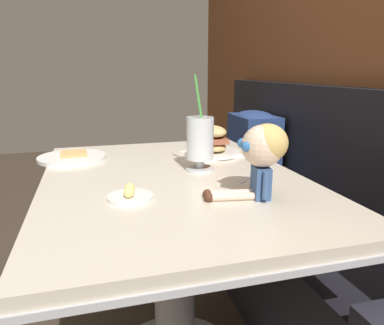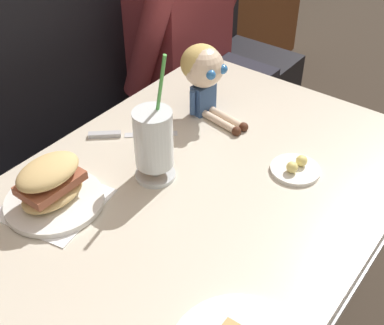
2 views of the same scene
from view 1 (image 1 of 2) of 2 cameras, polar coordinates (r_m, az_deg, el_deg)
name	(u,v)px [view 1 (image 1 of 2)]	position (r m, az deg, el deg)	size (l,w,h in m)	color
booth_bench	(331,265)	(1.57, 20.98, -14.81)	(2.60, 0.48, 1.00)	black
diner_table	(174,233)	(1.23, -2.90, -11.02)	(1.11, 0.81, 0.74)	beige
toast_plate	(72,157)	(1.44, -18.34, 0.82)	(0.25, 0.25, 0.03)	white
milkshake_glass	(200,141)	(1.20, 1.28, 3.44)	(0.10, 0.10, 0.32)	silver
sandwich_plate	(213,143)	(1.44, 3.27, 3.06)	(0.23, 0.23, 0.12)	white
butter_saucer	(130,196)	(0.97, -9.72, -5.15)	(0.12, 0.12, 0.04)	white
butter_knife	(259,170)	(1.23, 10.53, -1.17)	(0.17, 0.19, 0.01)	silver
seated_doll	(262,150)	(0.95, 11.02, 1.91)	(0.13, 0.23, 0.20)	#385689
backpack	(252,147)	(2.01, 9.44, 2.50)	(0.30, 0.25, 0.41)	navy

